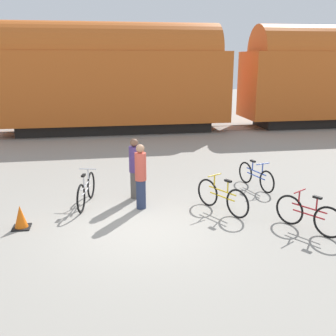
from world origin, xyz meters
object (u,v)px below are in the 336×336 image
person_in_red (141,176)px  traffic_cone (21,218)px  bicycle_silver (86,191)px  bicycle_yellow (222,197)px  bicycle_blue (256,176)px  bicycle_maroon (308,215)px  freight_train (114,76)px  person_in_purple (135,168)px

person_in_red → traffic_cone: size_ratio=3.11×
bicycle_silver → bicycle_yellow: (3.42, -1.09, -0.00)m
traffic_cone → bicycle_silver: bearing=41.4°
bicycle_blue → person_in_red: person_in_red is taller
person_in_red → bicycle_maroon: bearing=145.3°
freight_train → bicycle_blue: freight_train is taller
bicycle_maroon → bicycle_silver: bicycle_silver is taller
bicycle_yellow → person_in_red: 2.15m
bicycle_maroon → person_in_purple: (-3.67, 2.85, 0.48)m
freight_train → person_in_purple: 10.74m
bicycle_yellow → person_in_red: size_ratio=0.94×
freight_train → bicycle_silver: bearing=-96.6°
freight_train → bicycle_blue: 11.22m
bicycle_silver → person_in_purple: 1.45m
freight_train → person_in_purple: (0.08, -10.54, -2.07)m
bicycle_silver → bicycle_yellow: bearing=-17.6°
person_in_red → person_in_purple: 0.82m
bicycle_yellow → person_in_red: bearing=163.8°
traffic_cone → bicycle_blue: bearing=16.2°
traffic_cone → person_in_red: bearing=15.2°
freight_train → bicycle_maroon: bearing=-74.4°
bicycle_silver → person_in_red: (1.41, -0.50, 0.48)m
bicycle_blue → bicycle_yellow: 2.31m
bicycle_maroon → bicycle_blue: bearing=89.8°
traffic_cone → bicycle_yellow: bearing=2.3°
bicycle_blue → bicycle_silver: bicycle_silver is taller
bicycle_maroon → bicycle_yellow: (-1.58, 1.45, 0.01)m
bicycle_blue → bicycle_maroon: bearing=-90.2°
person_in_red → bicycle_blue: bearing=-168.1°
freight_train → bicycle_maroon: freight_train is taller
bicycle_maroon → person_in_red: 4.15m
person_in_red → traffic_cone: 3.04m
freight_train → bicycle_maroon: size_ratio=25.96×
freight_train → bicycle_maroon: (3.75, -13.39, -2.55)m
bicycle_maroon → person_in_purple: size_ratio=0.86×
bicycle_yellow → person_in_purple: person_in_purple is taller
bicycle_silver → traffic_cone: bearing=-138.6°
bicycle_blue → bicycle_silver: size_ratio=0.94×
person_in_purple → freight_train: bearing=-48.6°
person_in_purple → traffic_cone: person_in_purple is taller
freight_train → bicycle_silver: 11.22m
person_in_purple → bicycle_blue: bearing=-134.6°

